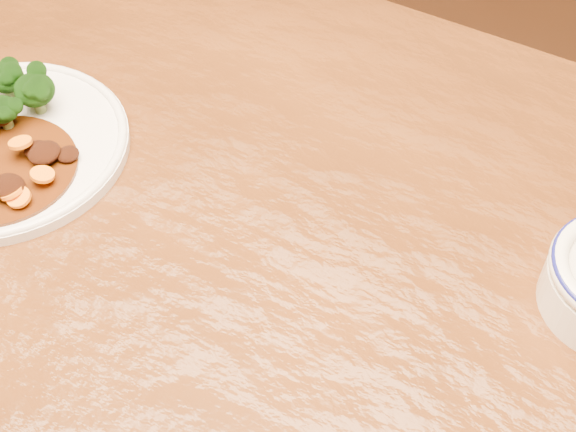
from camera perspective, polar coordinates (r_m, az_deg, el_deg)
The scene contains 2 objects.
dining_table at distance 0.77m, azimuth -6.49°, elevation -7.12°, with size 1.53×0.95×0.75m.
dinner_plate at distance 0.84m, azimuth -19.79°, elevation 4.76°, with size 0.25×0.25×0.02m.
Camera 1 is at (0.28, -0.33, 1.30)m, focal length 50.00 mm.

